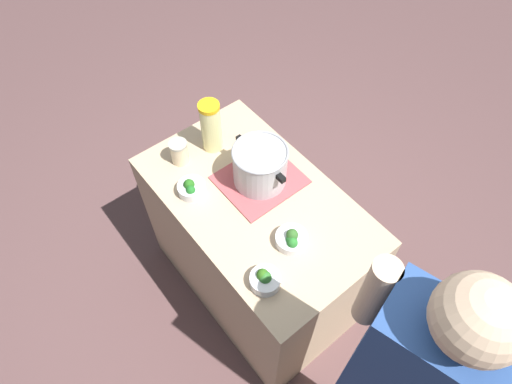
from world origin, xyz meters
TOP-DOWN VIEW (x-y plane):
  - ground_plane at (0.00, 0.00)m, footprint 8.00×8.00m
  - counter_slab at (0.00, 0.00)m, footprint 1.10×0.66m
  - dish_cloth at (-0.07, 0.08)m, footprint 0.31×0.35m
  - cooking_pot at (-0.07, 0.08)m, footprint 0.31×0.24m
  - lemonade_pitcher at (-0.37, 0.03)m, footprint 0.10×0.10m
  - mason_jar at (-0.39, -0.14)m, footprint 0.09×0.09m
  - broccoli_bowl_front at (0.26, -0.03)m, footprint 0.13×0.13m
  - broccoli_bowl_center at (-0.21, -0.20)m, footprint 0.12×0.12m
  - broccoli_bowl_back at (0.33, -0.22)m, footprint 0.12×0.12m

SIDE VIEW (x-z plane):
  - ground_plane at x=0.00m, z-range 0.00..0.00m
  - counter_slab at x=0.00m, z-range 0.00..0.85m
  - dish_cloth at x=-0.07m, z-range 0.85..0.86m
  - broccoli_bowl_center at x=-0.21m, z-range 0.84..0.92m
  - broccoli_bowl_front at x=0.26m, z-range 0.84..0.93m
  - broccoli_bowl_back at x=0.33m, z-range 0.85..0.93m
  - mason_jar at x=-0.39m, z-range 0.85..0.97m
  - cooking_pot at x=-0.07m, z-range 0.86..1.06m
  - lemonade_pitcher at x=-0.37m, z-range 0.85..1.12m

